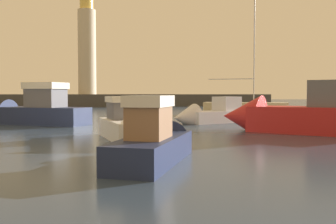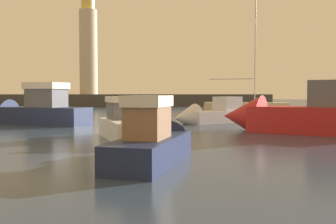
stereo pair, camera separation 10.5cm
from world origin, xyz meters
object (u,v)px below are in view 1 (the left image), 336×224
Objects in this scene: mooring_buoy at (159,117)px; motorboat_3 at (159,140)px; lighthouse at (87,46)px; motorboat_0 at (209,115)px; motorboat_5 at (130,127)px; motorboat_2 at (289,116)px; motorboat_4 at (31,111)px; sailboat_moored at (245,108)px.

motorboat_3 is at bearing -104.57° from mooring_buoy.
motorboat_0 is at bearing -81.06° from lighthouse.
motorboat_5 is at bearing -130.39° from motorboat_0.
lighthouse reaches higher than motorboat_5.
motorboat_2 is (8.71, -49.98, -10.14)m from lighthouse.
mooring_buoy is (10.32, 0.69, -0.65)m from motorboat_4.
motorboat_0 is 8.02m from motorboat_2.
sailboat_moored reaches higher than motorboat_2.
sailboat_moored is at bearing 27.35° from mooring_buoy.
motorboat_2 is at bearing -109.43° from sailboat_moored.
motorboat_2 is at bearing 9.11° from motorboat_5.
motorboat_4 is (-15.54, 10.59, 0.05)m from motorboat_2.
mooring_buoy is at bearing 114.82° from motorboat_2.
motorboat_4 is 22.53m from sailboat_moored.
motorboat_5 is at bearing -91.46° from lighthouse.
motorboat_5 is at bearing -65.67° from motorboat_4.
motorboat_0 is at bearing 61.86° from motorboat_3.
sailboat_moored reaches higher than motorboat_0.
lighthouse is 1.19× the size of sailboat_moored.
motorboat_3 is (-9.98, -7.04, -0.29)m from motorboat_2.
motorboat_0 is at bearing -130.92° from sailboat_moored.
motorboat_3 is at bearing -123.56° from sailboat_moored.
motorboat_4 reaches higher than motorboat_5.
sailboat_moored is at bearing 49.08° from motorboat_0.
motorboat_5 is 24.64m from sailboat_moored.
mooring_buoy is at bearing 3.81° from motorboat_4.
motorboat_4 is (-6.83, -39.39, -10.09)m from lighthouse.
motorboat_5 reaches higher than mooring_buoy.
motorboat_2 is (2.07, -7.75, 0.33)m from motorboat_0.
lighthouse is 2.16× the size of motorboat_4.
lighthouse is at bearing 88.73° from motorboat_3.
motorboat_4 reaches higher than motorboat_0.
motorboat_3 reaches higher than motorboat_0.
mooring_buoy is at bearing -84.84° from lighthouse.
sailboat_moored is at bearing 16.78° from motorboat_4.
motorboat_0 is 0.89× the size of motorboat_4.
motorboat_2 is at bearing -80.11° from lighthouse.
sailboat_moored is (14.74, -32.89, -10.35)m from lighthouse.
motorboat_3 is 5.43m from motorboat_5.
motorboat_0 is 1.24× the size of motorboat_3.
motorboat_0 is 1.17× the size of motorboat_5.
motorboat_0 is 4.73m from mooring_buoy.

